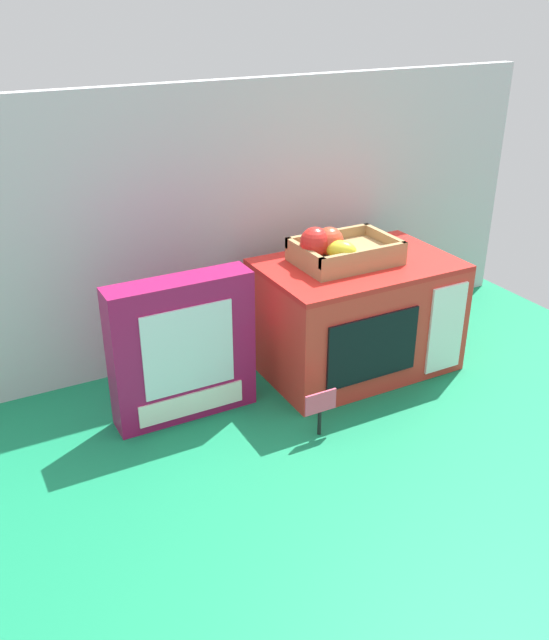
# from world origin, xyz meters

# --- Properties ---
(ground_plane) EXTENTS (1.70, 1.70, 0.00)m
(ground_plane) POSITION_xyz_m (0.00, 0.00, 0.00)
(ground_plane) COLOR #147A4C
(ground_plane) RESTS_ON ground
(display_back_panel) EXTENTS (1.61, 0.03, 0.64)m
(display_back_panel) POSITION_xyz_m (0.00, 0.22, 0.32)
(display_back_panel) COLOR #B7BABF
(display_back_panel) RESTS_ON ground
(toy_microwave) EXTENTS (0.44, 0.29, 0.26)m
(toy_microwave) POSITION_xyz_m (0.19, -0.02, 0.13)
(toy_microwave) COLOR red
(toy_microwave) RESTS_ON ground
(food_groups_crate) EXTENTS (0.23, 0.16, 0.09)m
(food_groups_crate) POSITION_xyz_m (0.14, -0.00, 0.30)
(food_groups_crate) COLOR #A37F51
(food_groups_crate) RESTS_ON toy_microwave
(cookie_set_box) EXTENTS (0.30, 0.08, 0.31)m
(cookie_set_box) POSITION_xyz_m (-0.24, -0.02, 0.15)
(cookie_set_box) COLOR #99144C
(cookie_set_box) RESTS_ON ground
(price_sign) EXTENTS (0.07, 0.01, 0.10)m
(price_sign) POSITION_xyz_m (-0.04, -0.23, 0.07)
(price_sign) COLOR black
(price_sign) RESTS_ON ground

